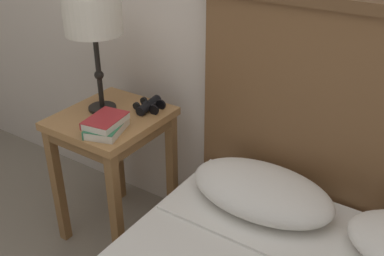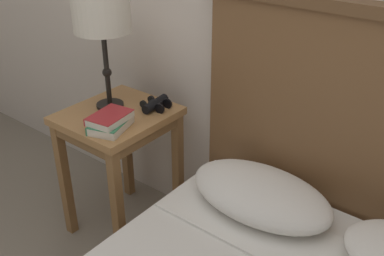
{
  "view_description": "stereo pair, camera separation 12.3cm",
  "coord_description": "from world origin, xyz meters",
  "px_view_note": "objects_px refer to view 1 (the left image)",
  "views": [
    {
      "loc": [
        0.68,
        -0.57,
        1.61
      ],
      "look_at": [
        -0.17,
        0.71,
        0.77
      ],
      "focal_mm": 42.0,
      "sensor_mm": 36.0,
      "label": 1
    },
    {
      "loc": [
        0.78,
        -0.5,
        1.61
      ],
      "look_at": [
        -0.17,
        0.71,
        0.77
      ],
      "focal_mm": 42.0,
      "sensor_mm": 36.0,
      "label": 2
    }
  ],
  "objects_px": {
    "nightstand": "(112,136)",
    "table_lamp": "(93,18)",
    "book_stacked_on_top": "(105,121)",
    "book_on_nightstand": "(106,128)",
    "binoculars_pair": "(149,105)"
  },
  "relations": [
    {
      "from": "nightstand",
      "to": "book_on_nightstand",
      "type": "distance_m",
      "value": 0.21
    },
    {
      "from": "nightstand",
      "to": "table_lamp",
      "type": "relative_size",
      "value": 1.25
    },
    {
      "from": "nightstand",
      "to": "binoculars_pair",
      "type": "xyz_separation_m",
      "value": [
        0.11,
        0.14,
        0.13
      ]
    },
    {
      "from": "book_stacked_on_top",
      "to": "nightstand",
      "type": "bearing_deg",
      "value": 126.68
    },
    {
      "from": "nightstand",
      "to": "binoculars_pair",
      "type": "relative_size",
      "value": 4.12
    },
    {
      "from": "nightstand",
      "to": "book_on_nightstand",
      "type": "xyz_separation_m",
      "value": [
        0.1,
        -0.13,
        0.13
      ]
    },
    {
      "from": "nightstand",
      "to": "book_on_nightstand",
      "type": "height_order",
      "value": "book_on_nightstand"
    },
    {
      "from": "table_lamp",
      "to": "book_on_nightstand",
      "type": "distance_m",
      "value": 0.48
    },
    {
      "from": "book_on_nightstand",
      "to": "book_stacked_on_top",
      "type": "height_order",
      "value": "book_stacked_on_top"
    },
    {
      "from": "book_stacked_on_top",
      "to": "book_on_nightstand",
      "type": "bearing_deg",
      "value": 34.42
    },
    {
      "from": "nightstand",
      "to": "table_lamp",
      "type": "distance_m",
      "value": 0.55
    },
    {
      "from": "table_lamp",
      "to": "binoculars_pair",
      "type": "bearing_deg",
      "value": 32.28
    },
    {
      "from": "nightstand",
      "to": "book_on_nightstand",
      "type": "relative_size",
      "value": 3.01
    },
    {
      "from": "book_stacked_on_top",
      "to": "table_lamp",
      "type": "bearing_deg",
      "value": 137.55
    },
    {
      "from": "table_lamp",
      "to": "book_stacked_on_top",
      "type": "height_order",
      "value": "table_lamp"
    }
  ]
}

